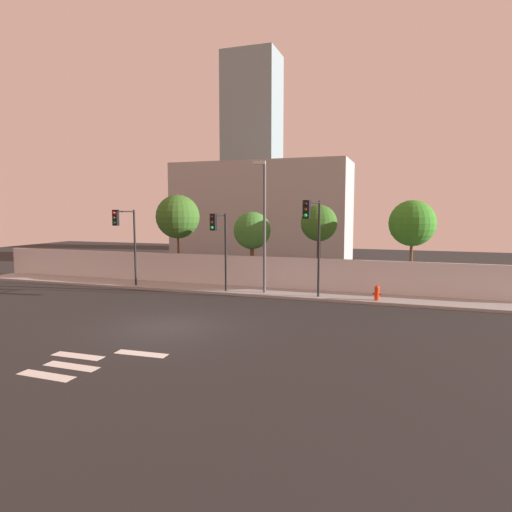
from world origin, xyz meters
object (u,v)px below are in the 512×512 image
Objects in this scene: traffic_light_left at (219,235)px; fire_hydrant at (377,292)px; traffic_light_right at (313,227)px; roadside_tree_leftmost at (178,217)px; street_lamp_curbside at (264,217)px; roadside_tree_midright at (319,224)px; traffic_light_center at (125,231)px; roadside_tree_rightmost at (412,223)px; roadside_tree_midleft at (252,231)px.

traffic_light_left is 5.71× the size of fire_hydrant.
traffic_light_right is 6.59× the size of fire_hydrant.
fire_hydrant is 0.13× the size of roadside_tree_leftmost.
street_lamp_curbside is 3.80m from roadside_tree_midright.
roadside_tree_midright is at bearing 49.70° from street_lamp_curbside.
roadside_tree_midright reaches higher than traffic_light_center.
roadside_tree_midleft is at bearing 180.00° from roadside_tree_rightmost.
traffic_light_right is at bearing -143.02° from roadside_tree_rightmost.
traffic_light_left is 0.87× the size of traffic_light_right.
street_lamp_curbside is at bearing -159.15° from roadside_tree_rightmost.
roadside_tree_leftmost reaches higher than traffic_light_right.
roadside_tree_leftmost is at bearing 142.10° from traffic_light_left.
traffic_light_left is at bearing -145.17° from roadside_tree_midright.
traffic_light_left is 0.62× the size of street_lamp_curbside.
roadside_tree_rightmost is (9.24, 0.00, 0.54)m from roadside_tree_midleft.
roadside_tree_rightmost is (5.12, 0.00, 0.06)m from roadside_tree_midright.
roadside_tree_rightmost reaches higher than traffic_light_left.
traffic_light_center is 0.65× the size of street_lamp_curbside.
traffic_light_left is 0.87× the size of roadside_tree_midright.
traffic_light_left is at bearing -168.32° from street_lamp_curbside.
roadside_tree_leftmost reaches higher than traffic_light_left.
street_lamp_curbside reaches higher than traffic_light_right.
traffic_light_center is 0.99× the size of roadside_tree_midleft.
traffic_light_center is 0.91× the size of roadside_tree_midright.
traffic_light_center is at bearing -112.82° from roadside_tree_leftmost.
traffic_light_center is 7.53m from roadside_tree_midleft.
traffic_light_left is 0.77× the size of roadside_tree_leftmost.
roadside_tree_midright is (10.72, 3.62, 0.40)m from traffic_light_center.
traffic_light_right is 5.96m from roadside_tree_rightmost.
roadside_tree_leftmost is 9.21m from roadside_tree_midright.
roadside_tree_leftmost is (1.52, 3.62, 0.76)m from traffic_light_center.
roadside_tree_midleft is 0.88× the size of roadside_tree_rightmost.
traffic_light_center is 11.09m from traffic_light_right.
roadside_tree_leftmost is at bearing 67.18° from traffic_light_center.
fire_hydrant is (14.26, 0.80, -2.94)m from traffic_light_center.
roadside_tree_midleft is at bearing 0.00° from roadside_tree_leftmost.
traffic_light_right is (11.08, 0.03, 0.31)m from traffic_light_center.
fire_hydrant is at bearing -38.57° from roadside_tree_midright.
roadside_tree_leftmost reaches higher than roadside_tree_rightmost.
traffic_light_left is at bearing -37.90° from roadside_tree_leftmost.
roadside_tree_midright is 0.96× the size of roadside_tree_rightmost.
roadside_tree_midleft is (-1.67, 2.88, -0.90)m from street_lamp_curbside.
roadside_tree_midright is (4.12, 0.00, 0.48)m from roadside_tree_midleft.
traffic_light_right is at bearing -84.26° from roadside_tree_midright.
roadside_tree_midleft is at bearing 77.62° from traffic_light_left.
traffic_light_left is 5.87m from traffic_light_center.
roadside_tree_rightmost is at bearing 0.00° from roadside_tree_midleft.
roadside_tree_midright reaches higher than traffic_light_left.
traffic_light_right reaches higher than traffic_light_center.
traffic_light_right reaches higher than traffic_light_left.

